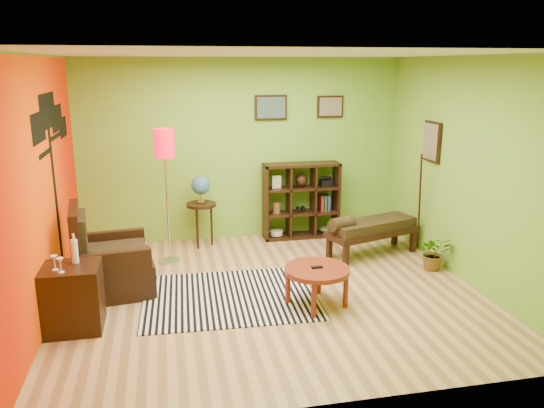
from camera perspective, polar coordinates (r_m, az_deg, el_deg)
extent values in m
plane|color=tan|center=(6.54, -0.09, -9.48)|extent=(5.00, 5.00, 0.00)
cube|color=#74AE32|center=(8.28, -3.22, 5.80)|extent=(5.00, 0.04, 2.80)
cube|color=#74AE32|center=(4.00, 6.37, -4.06)|extent=(5.00, 0.04, 2.80)
cube|color=#74AE32|center=(6.13, -23.67, 1.39)|extent=(0.04, 4.50, 2.80)
cube|color=#74AE32|center=(7.03, 20.33, 3.30)|extent=(0.04, 4.50, 2.80)
cube|color=white|center=(5.97, -0.10, 15.86)|extent=(5.00, 4.50, 0.04)
cube|color=#E63C00|center=(6.12, -23.49, 1.40)|extent=(0.01, 4.45, 2.75)
cube|color=black|center=(6.72, -22.11, -0.43)|extent=(0.01, 0.14, 2.10)
cube|color=black|center=(6.06, -23.84, 7.50)|extent=(0.01, 0.65, 0.32)
cube|color=black|center=(6.59, -22.99, 9.21)|extent=(0.01, 0.85, 0.40)
cube|color=black|center=(7.09, -22.13, 8.55)|extent=(0.01, 0.70, 0.32)
cube|color=black|center=(7.45, -21.56, 7.68)|extent=(0.01, 0.50, 0.26)
cube|color=black|center=(8.26, -0.12, 10.34)|extent=(0.50, 0.03, 0.38)
cube|color=#47675C|center=(8.23, -0.08, 10.32)|extent=(0.44, 0.01, 0.32)
cube|color=black|center=(8.50, 6.28, 10.37)|extent=(0.42, 0.03, 0.34)
cube|color=#897A5A|center=(8.47, 6.33, 10.36)|extent=(0.36, 0.01, 0.28)
cube|color=black|center=(7.75, 16.83, 6.44)|extent=(0.03, 0.44, 0.56)
cube|color=#897A5A|center=(7.73, 16.66, 6.44)|extent=(0.01, 0.38, 0.50)
cylinder|color=black|center=(7.85, 15.59, 0.16)|extent=(0.23, 0.34, 1.46)
cone|color=silver|center=(7.58, 16.48, 5.30)|extent=(0.08, 0.09, 0.16)
cube|color=white|center=(6.43, -4.55, -9.90)|extent=(2.10, 1.66, 0.01)
cylinder|color=maroon|center=(6.07, 4.86, -7.09)|extent=(0.74, 0.74, 0.05)
cylinder|color=maroon|center=(6.46, 5.07, -7.90)|extent=(0.06, 0.06, 0.40)
cylinder|color=maroon|center=(6.19, 1.73, -8.89)|extent=(0.06, 0.06, 0.40)
cylinder|color=maroon|center=(6.15, 7.92, -9.22)|extent=(0.06, 0.06, 0.40)
cylinder|color=maroon|center=(5.86, 4.52, -10.36)|extent=(0.06, 0.06, 0.40)
cube|color=black|center=(6.06, 4.87, -6.77)|extent=(0.13, 0.05, 0.02)
cube|color=black|center=(6.80, -16.43, -7.33)|extent=(0.98, 0.96, 0.40)
cube|color=black|center=(6.68, -20.22, -4.85)|extent=(0.21, 0.86, 1.09)
cube|color=black|center=(6.38, -16.32, -7.66)|extent=(0.80, 0.20, 0.64)
cube|color=black|center=(7.14, -16.66, -5.25)|extent=(0.80, 0.20, 0.64)
cube|color=#EEBC5E|center=(6.71, -16.34, -5.18)|extent=(0.78, 0.76, 0.14)
cube|color=#EEBC5E|center=(6.62, -19.69, -3.17)|extent=(0.17, 0.64, 0.50)
cube|color=black|center=(5.95, -20.66, -9.42)|extent=(0.59, 0.53, 0.69)
cylinder|color=white|center=(5.86, -20.45, -4.79)|extent=(0.07, 0.07, 0.25)
cylinder|color=white|center=(5.81, -20.59, -3.35)|extent=(0.02, 0.02, 0.07)
cylinder|color=white|center=(5.76, -22.28, -6.57)|extent=(0.06, 0.06, 0.01)
cylinder|color=white|center=(5.75, -22.33, -6.10)|extent=(0.01, 0.01, 0.09)
cone|color=white|center=(5.72, -22.40, -5.45)|extent=(0.07, 0.07, 0.06)
cylinder|color=white|center=(5.68, -21.72, -6.83)|extent=(0.06, 0.06, 0.01)
cylinder|color=white|center=(5.66, -21.77, -6.36)|extent=(0.01, 0.01, 0.09)
cone|color=white|center=(5.64, -21.84, -5.70)|extent=(0.07, 0.07, 0.06)
cylinder|color=silver|center=(7.61, -10.90, -6.05)|extent=(0.28, 0.28, 0.03)
cylinder|color=silver|center=(7.36, -11.21, 0.17)|extent=(0.03, 0.03, 1.74)
cylinder|color=red|center=(7.20, -11.54, 6.45)|extent=(0.27, 0.27, 0.38)
cylinder|color=black|center=(8.04, -7.62, -0.07)|extent=(0.45, 0.45, 0.04)
cylinder|color=black|center=(8.13, -6.52, -2.31)|extent=(0.03, 0.03, 0.62)
cylinder|color=black|center=(8.25, -8.08, -2.13)|extent=(0.03, 0.03, 0.62)
cylinder|color=black|center=(8.01, -8.01, -2.64)|extent=(0.03, 0.03, 0.62)
cylinder|color=gold|center=(8.03, -7.63, 0.23)|extent=(0.11, 0.11, 0.02)
cylinder|color=gold|center=(8.01, -7.64, 0.70)|extent=(0.02, 0.02, 0.11)
sphere|color=#213EAF|center=(7.97, -7.69, 2.02)|extent=(0.28, 0.28, 0.28)
cube|color=black|center=(8.29, -0.73, 0.17)|extent=(0.04, 0.35, 1.20)
cube|color=black|center=(8.57, 6.91, 0.56)|extent=(0.04, 0.35, 1.20)
cube|color=black|center=(8.57, 3.10, -3.39)|extent=(1.20, 0.35, 0.04)
cube|color=black|center=(8.29, 3.21, 4.26)|extent=(1.20, 0.35, 0.04)
cube|color=black|center=(8.36, 1.83, 0.30)|extent=(0.03, 0.33, 1.12)
cube|color=black|center=(8.46, 4.46, 0.44)|extent=(0.03, 0.33, 1.12)
cube|color=black|center=(8.46, 3.13, -0.94)|extent=(1.12, 0.33, 0.03)
cube|color=black|center=(8.36, 3.17, 1.70)|extent=(1.12, 0.33, 0.03)
cylinder|color=beige|center=(8.46, 0.48, -3.11)|extent=(0.20, 0.20, 0.07)
sphere|color=black|center=(8.34, 3.19, 2.57)|extent=(0.20, 0.20, 0.20)
cube|color=black|center=(8.46, 5.80, 2.28)|extent=(0.18, 0.15, 0.10)
cylinder|color=black|center=(8.43, 2.88, -0.50)|extent=(0.06, 0.12, 0.06)
cylinder|color=black|center=(8.45, 3.40, -0.47)|extent=(0.06, 0.12, 0.06)
ellipsoid|color=#384C26|center=(8.66, 5.67, -2.71)|extent=(0.18, 0.18, 0.09)
cylinder|color=brown|center=(8.35, 0.49, -0.43)|extent=(0.12, 0.12, 0.18)
cube|color=beige|center=(8.25, 0.49, 2.39)|extent=(0.14, 0.03, 0.20)
cube|color=maroon|center=(8.51, 5.30, 0.09)|extent=(0.04, 0.18, 0.26)
cube|color=#1E4C1E|center=(8.53, 5.65, 0.11)|extent=(0.04, 0.18, 0.26)
cube|color=navy|center=(8.55, 6.00, 0.13)|extent=(0.04, 0.18, 0.26)
cube|color=black|center=(7.80, 10.75, -2.96)|extent=(1.47, 0.89, 0.08)
cube|color=#EEBC5E|center=(7.77, 10.79, -2.19)|extent=(1.36, 0.80, 0.14)
cylinder|color=#EEBC5E|center=(7.42, 7.58, -2.08)|extent=(0.38, 0.27, 0.18)
cube|color=black|center=(8.39, 13.06, -3.21)|extent=(0.09, 0.09, 0.31)
cube|color=black|center=(7.65, 6.18, -4.66)|extent=(0.09, 0.09, 0.31)
cube|color=black|center=(8.12, 14.92, -3.94)|extent=(0.09, 0.09, 0.31)
cube|color=black|center=(7.35, 7.96, -5.54)|extent=(0.09, 0.09, 0.31)
imported|color=#26661E|center=(7.50, 17.00, -5.40)|extent=(0.53, 0.57, 0.37)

